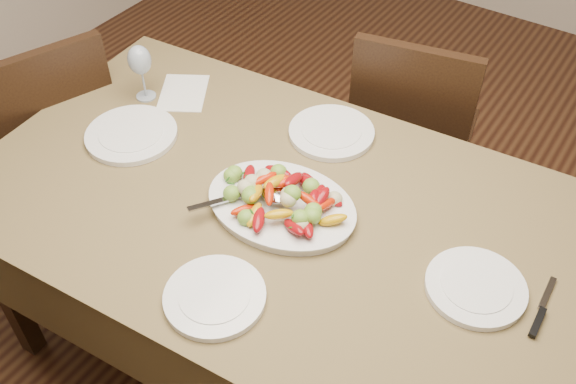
% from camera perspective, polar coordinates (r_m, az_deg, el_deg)
% --- Properties ---
extents(dining_table, '(1.91, 1.18, 0.76)m').
position_cam_1_polar(dining_table, '(2.06, 0.00, -8.81)').
color(dining_table, brown).
rests_on(dining_table, ground).
extents(chair_far, '(0.50, 0.50, 0.95)m').
position_cam_1_polar(chair_far, '(2.52, 11.15, 5.35)').
color(chair_far, black).
rests_on(chair_far, ground).
extents(chair_left, '(0.54, 0.54, 0.95)m').
position_cam_1_polar(chair_left, '(2.59, -20.28, 4.44)').
color(chair_left, black).
rests_on(chair_left, ground).
extents(serving_platter, '(0.44, 0.34, 0.02)m').
position_cam_1_polar(serving_platter, '(1.76, -0.59, -1.32)').
color(serving_platter, white).
rests_on(serving_platter, dining_table).
extents(roasted_vegetables, '(0.36, 0.26, 0.09)m').
position_cam_1_polar(roasted_vegetables, '(1.72, -0.60, 0.01)').
color(roasted_vegetables, maroon).
rests_on(roasted_vegetables, serving_platter).
extents(serving_spoon, '(0.27, 0.19, 0.03)m').
position_cam_1_polar(serving_spoon, '(1.73, -3.08, -0.48)').
color(serving_spoon, '#9EA0A8').
rests_on(serving_spoon, serving_platter).
extents(plate_left, '(0.28, 0.28, 0.02)m').
position_cam_1_polar(plate_left, '(2.05, -13.74, 4.97)').
color(plate_left, white).
rests_on(plate_left, dining_table).
extents(plate_right, '(0.25, 0.25, 0.02)m').
position_cam_1_polar(plate_right, '(1.65, 16.34, -8.13)').
color(plate_right, white).
rests_on(plate_right, dining_table).
extents(plate_far, '(0.27, 0.27, 0.02)m').
position_cam_1_polar(plate_far, '(2.00, 3.89, 5.30)').
color(plate_far, white).
rests_on(plate_far, dining_table).
extents(plate_near, '(0.25, 0.25, 0.02)m').
position_cam_1_polar(plate_near, '(1.57, -6.52, -9.25)').
color(plate_near, white).
rests_on(plate_near, dining_table).
extents(wine_glass, '(0.08, 0.08, 0.20)m').
position_cam_1_polar(wine_glass, '(2.16, -12.89, 10.44)').
color(wine_glass, '#8C99A5').
rests_on(wine_glass, dining_table).
extents(menu_card, '(0.24, 0.26, 0.00)m').
position_cam_1_polar(menu_card, '(2.21, -9.29, 8.70)').
color(menu_card, silver).
rests_on(menu_card, dining_table).
extents(table_knife, '(0.02, 0.20, 0.01)m').
position_cam_1_polar(table_knife, '(1.66, 21.62, -9.69)').
color(table_knife, '#9EA0A8').
rests_on(table_knife, dining_table).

